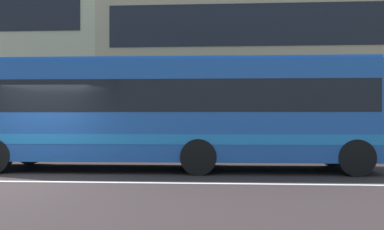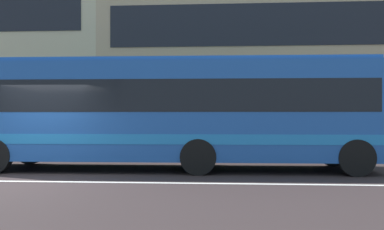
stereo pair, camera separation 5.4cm
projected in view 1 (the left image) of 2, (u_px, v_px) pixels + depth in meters
ground_plane at (23, 182)px, 10.44m from camera, size 160.00×160.00×0.00m
lane_centre_line at (23, 181)px, 10.44m from camera, size 60.00×0.16×0.01m
hedge_row_far at (165, 146)px, 16.74m from camera, size 17.33×1.10×0.82m
apartment_block_right at (271, 56)px, 26.18m from camera, size 19.18×10.38×10.70m
transit_bus at (175, 110)px, 12.77m from camera, size 12.10×2.74×3.31m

